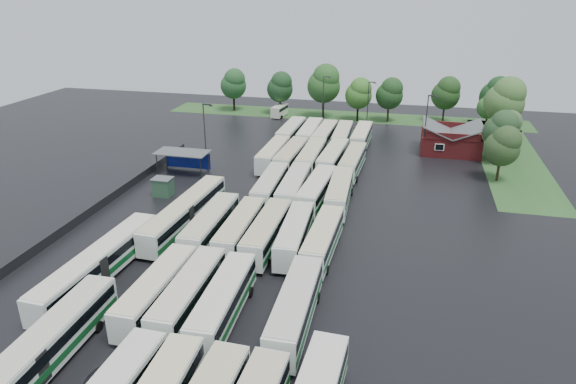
# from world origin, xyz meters

# --- Properties ---
(ground) EXTENTS (160.00, 160.00, 0.00)m
(ground) POSITION_xyz_m (0.00, 0.00, 0.00)
(ground) COLOR black
(ground) RESTS_ON ground
(brick_building) EXTENTS (10.07, 8.60, 5.39)m
(brick_building) POSITION_xyz_m (24.00, 42.77, 1.87)
(brick_building) COLOR maroon
(brick_building) RESTS_ON ground
(wash_shed) EXTENTS (8.20, 4.20, 3.58)m
(wash_shed) POSITION_xyz_m (-17.20, 22.02, 2.99)
(wash_shed) COLOR #2D2D30
(wash_shed) RESTS_ON ground
(utility_hut) EXTENTS (2.70, 2.20, 2.62)m
(utility_hut) POSITION_xyz_m (-16.20, 12.60, 1.32)
(utility_hut) COLOR #294D34
(utility_hut) RESTS_ON ground
(grass_strip_north) EXTENTS (80.00, 10.00, 0.01)m
(grass_strip_north) POSITION_xyz_m (2.00, 64.80, 0.01)
(grass_strip_north) COLOR #2A5523
(grass_strip_north) RESTS_ON ground
(grass_strip_east) EXTENTS (10.00, 50.00, 0.01)m
(grass_strip_east) POSITION_xyz_m (34.00, 42.80, 0.01)
(grass_strip_east) COLOR #2A5523
(grass_strip_east) RESTS_ON ground
(west_fence) EXTENTS (0.10, 50.00, 1.20)m
(west_fence) POSITION_xyz_m (-22.20, 8.00, 0.60)
(west_fence) COLOR #2D2D30
(west_fence) RESTS_ON ground
(bus_r1c0) EXTENTS (2.74, 12.49, 3.47)m
(bus_r1c0) POSITION_xyz_m (-4.41, -12.33, 1.91)
(bus_r1c0) COLOR white
(bus_r1c0) RESTS_ON ground
(bus_r1c1) EXTENTS (2.89, 12.64, 3.51)m
(bus_r1c1) POSITION_xyz_m (-1.33, -12.22, 1.93)
(bus_r1c1) COLOR white
(bus_r1c1) RESTS_ON ground
(bus_r1c2) EXTENTS (3.16, 12.72, 3.52)m
(bus_r1c2) POSITION_xyz_m (2.08, -12.68, 1.93)
(bus_r1c2) COLOR white
(bus_r1c2) RESTS_ON ground
(bus_r1c4) EXTENTS (3.01, 12.97, 3.60)m
(bus_r1c4) POSITION_xyz_m (8.46, -12.17, 1.98)
(bus_r1c4) COLOR white
(bus_r1c4) RESTS_ON ground
(bus_r2c0) EXTENTS (2.90, 12.94, 3.59)m
(bus_r2c0) POSITION_xyz_m (-4.57, 1.25, 1.98)
(bus_r2c0) COLOR white
(bus_r2c0) RESTS_ON ground
(bus_r2c1) EXTENTS (2.85, 12.40, 3.44)m
(bus_r2c1) POSITION_xyz_m (-1.03, 1.33, 1.89)
(bus_r2c1) COLOR white
(bus_r2c1) RESTS_ON ground
(bus_r2c2) EXTENTS (2.73, 12.71, 3.54)m
(bus_r2c2) POSITION_xyz_m (2.15, 1.19, 1.95)
(bus_r2c2) COLOR white
(bus_r2c2) RESTS_ON ground
(bus_r2c3) EXTENTS (3.21, 12.38, 3.41)m
(bus_r2c3) POSITION_xyz_m (5.28, 1.46, 1.88)
(bus_r2c3) COLOR white
(bus_r2c3) RESTS_ON ground
(bus_r2c4) EXTENTS (2.89, 12.32, 3.41)m
(bus_r2c4) POSITION_xyz_m (8.53, 1.09, 1.88)
(bus_r2c4) COLOR white
(bus_r2c4) RESTS_ON ground
(bus_r3c1) EXTENTS (3.05, 12.45, 3.44)m
(bus_r3c1) POSITION_xyz_m (-1.21, 14.85, 1.89)
(bus_r3c1) COLOR white
(bus_r3c1) RESTS_ON ground
(bus_r3c2) EXTENTS (3.12, 12.94, 3.58)m
(bus_r3c2) POSITION_xyz_m (2.11, 15.02, 1.97)
(bus_r3c2) COLOR white
(bus_r3c2) RESTS_ON ground
(bus_r3c3) EXTENTS (3.34, 12.80, 3.53)m
(bus_r3c3) POSITION_xyz_m (5.28, 14.88, 1.94)
(bus_r3c3) COLOR white
(bus_r3c3) RESTS_ON ground
(bus_r3c4) EXTENTS (3.21, 12.76, 3.52)m
(bus_r3c4) POSITION_xyz_m (8.39, 14.79, 1.94)
(bus_r3c4) COLOR white
(bus_r3c4) RESTS_ON ground
(bus_r4c0) EXTENTS (2.74, 12.56, 3.49)m
(bus_r4c0) POSITION_xyz_m (-4.44, 28.47, 1.92)
(bus_r4c0) COLOR white
(bus_r4c0) RESTS_ON ground
(bus_r4c1) EXTENTS (3.10, 12.80, 3.54)m
(bus_r4c1) POSITION_xyz_m (-1.35, 28.22, 1.95)
(bus_r4c1) COLOR white
(bus_r4c1) RESTS_ON ground
(bus_r4c2) EXTENTS (2.81, 12.99, 3.61)m
(bus_r4c2) POSITION_xyz_m (1.94, 28.42, 1.99)
(bus_r4c2) COLOR white
(bus_r4c2) RESTS_ON ground
(bus_r4c3) EXTENTS (3.37, 13.03, 3.59)m
(bus_r4c3) POSITION_xyz_m (5.32, 28.75, 1.98)
(bus_r4c3) COLOR white
(bus_r4c3) RESTS_ON ground
(bus_r4c4) EXTENTS (3.07, 12.35, 3.41)m
(bus_r4c4) POSITION_xyz_m (8.54, 28.06, 1.88)
(bus_r4c4) COLOR white
(bus_r4c4) RESTS_ON ground
(bus_r5c0) EXTENTS (2.91, 12.93, 3.59)m
(bus_r5c0) POSITION_xyz_m (-4.56, 41.81, 1.97)
(bus_r5c0) COLOR white
(bus_r5c0) RESTS_ON ground
(bus_r5c1) EXTENTS (2.83, 12.89, 3.58)m
(bus_r5c1) POSITION_xyz_m (-1.06, 41.89, 1.97)
(bus_r5c1) COLOR white
(bus_r5c1) RESTS_ON ground
(bus_r5c2) EXTENTS (2.89, 12.44, 3.45)m
(bus_r5c2) POSITION_xyz_m (1.81, 41.66, 1.90)
(bus_r5c2) COLOR white
(bus_r5c2) RESTS_ON ground
(bus_r5c3) EXTENTS (2.90, 12.47, 3.46)m
(bus_r5c3) POSITION_xyz_m (5.03, 41.81, 1.90)
(bus_r5c3) COLOR white
(bus_r5c3) RESTS_ON ground
(bus_r5c4) EXTENTS (2.90, 12.46, 3.45)m
(bus_r5c4) POSITION_xyz_m (8.45, 42.19, 1.90)
(bus_r5c4) COLOR white
(bus_r5c4) RESTS_ON ground
(artic_bus_west_a) EXTENTS (2.97, 18.66, 3.45)m
(artic_bus_west_a) POSITION_xyz_m (-9.02, -22.73, 1.92)
(artic_bus_west_a) COLOR white
(artic_bus_west_a) RESTS_ON ground
(artic_bus_west_b) EXTENTS (3.43, 18.76, 3.46)m
(artic_bus_west_b) POSITION_xyz_m (-8.95, 4.04, 1.92)
(artic_bus_west_b) COLOR white
(artic_bus_west_b) RESTS_ON ground
(artic_bus_west_c) EXTENTS (3.38, 18.58, 3.43)m
(artic_bus_west_c) POSITION_xyz_m (-12.27, -9.35, 1.90)
(artic_bus_west_c) COLOR white
(artic_bus_west_c) RESTS_ON ground
(minibus) EXTENTS (2.79, 5.85, 2.46)m
(minibus) POSITION_xyz_m (-11.77, 61.15, 1.36)
(minibus) COLOR silver
(minibus) RESTS_ON ground
(tree_north_0) EXTENTS (5.94, 5.94, 9.84)m
(tree_north_0) POSITION_xyz_m (-23.40, 64.21, 6.33)
(tree_north_0) COLOR black
(tree_north_0) RESTS_ON ground
(tree_north_1) EXTENTS (5.85, 5.85, 9.69)m
(tree_north_1) POSITION_xyz_m (-12.14, 63.50, 6.23)
(tree_north_1) COLOR black
(tree_north_1) RESTS_ON ground
(tree_north_2) EXTENTS (7.19, 7.19, 11.90)m
(tree_north_2) POSITION_xyz_m (-1.92, 62.17, 7.66)
(tree_north_2) COLOR black
(tree_north_2) RESTS_ON ground
(tree_north_3) EXTENTS (5.71, 5.71, 9.45)m
(tree_north_3) POSITION_xyz_m (5.78, 61.10, 6.08)
(tree_north_3) COLOR black
(tree_north_3) RESTS_ON ground
(tree_north_4) EXTENTS (5.75, 5.75, 9.53)m
(tree_north_4) POSITION_xyz_m (12.20, 62.22, 6.13)
(tree_north_4) COLOR #362411
(tree_north_4) RESTS_ON ground
(tree_north_5) EXTENTS (5.96, 5.96, 9.87)m
(tree_north_5) POSITION_xyz_m (23.79, 64.35, 6.35)
(tree_north_5) COLOR #2D2317
(tree_north_5) RESTS_ON ground
(tree_north_6) EXTENTS (6.32, 6.32, 10.47)m
(tree_north_6) POSITION_xyz_m (33.51, 63.14, 6.73)
(tree_north_6) COLOR #3B2A20
(tree_north_6) RESTS_ON ground
(tree_east_0) EXTENTS (5.21, 5.21, 8.63)m
(tree_east_0) POSITION_xyz_m (30.45, 29.71, 5.55)
(tree_east_0) COLOR #2D2315
(tree_east_0) RESTS_ON ground
(tree_east_1) EXTENTS (5.45, 5.45, 9.02)m
(tree_east_1) POSITION_xyz_m (31.33, 38.58, 5.80)
(tree_east_1) COLOR black
(tree_east_1) RESTS_ON ground
(tree_east_2) EXTENTS (4.83, 4.80, 7.95)m
(tree_east_2) POSITION_xyz_m (33.02, 43.56, 5.11)
(tree_east_2) COLOR black
(tree_east_2) RESTS_ON ground
(tree_east_3) EXTENTS (7.33, 7.33, 12.14)m
(tree_east_3) POSITION_xyz_m (33.66, 52.73, 7.81)
(tree_east_3) COLOR black
(tree_east_3) RESTS_ON ground
(tree_east_4) EXTENTS (4.59, 4.57, 7.58)m
(tree_east_4) POSITION_xyz_m (32.15, 60.73, 4.87)
(tree_east_4) COLOR #3B2B1B
(tree_east_4) RESTS_ON ground
(lamp_post_ne) EXTENTS (1.63, 0.32, 10.60)m
(lamp_post_ne) POSITION_xyz_m (19.52, 39.62, 6.16)
(lamp_post_ne) COLOR #2D2D30
(lamp_post_ne) RESTS_ON ground
(lamp_post_nw) EXTENTS (1.65, 0.32, 10.72)m
(lamp_post_nw) POSITION_xyz_m (-14.18, 24.19, 6.22)
(lamp_post_nw) COLOR #2D2D30
(lamp_post_nw) RESTS_ON ground
(lamp_post_back_w) EXTENTS (1.62, 0.32, 10.53)m
(lamp_post_back_w) POSITION_xyz_m (-0.63, 54.20, 6.11)
(lamp_post_back_w) COLOR #2D2D30
(lamp_post_back_w) RESTS_ON ground
(lamp_post_back_e) EXTENTS (1.51, 0.29, 9.83)m
(lamp_post_back_e) POSITION_xyz_m (8.41, 54.15, 5.71)
(lamp_post_back_e) COLOR #2D2D30
(lamp_post_back_e) RESTS_ON ground
(puddle_0) EXTENTS (5.88, 5.88, 0.01)m
(puddle_0) POSITION_xyz_m (-2.68, -21.76, 0.00)
(puddle_0) COLOR black
(puddle_0) RESTS_ON ground
(puddle_2) EXTENTS (7.64, 7.64, 0.01)m
(puddle_2) POSITION_xyz_m (-7.08, 3.78, 0.00)
(puddle_2) COLOR black
(puddle_2) RESTS_ON ground
(puddle_3) EXTENTS (3.16, 3.16, 0.01)m
(puddle_3) POSITION_xyz_m (7.21, -4.78, 0.00)
(puddle_3) COLOR black
(puddle_3) RESTS_ON ground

